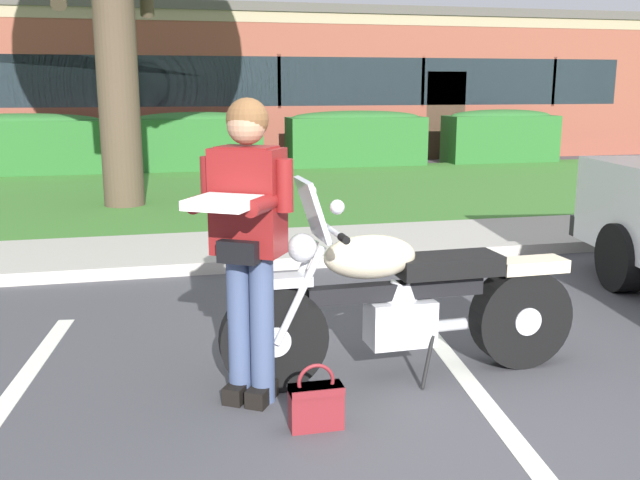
{
  "coord_description": "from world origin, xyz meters",
  "views": [
    {
      "loc": [
        -1.64,
        -3.16,
        1.76
      ],
      "look_at": [
        -0.66,
        0.95,
        0.85
      ],
      "focal_mm": 40.11,
      "sensor_mm": 36.0,
      "label": 1
    }
  ],
  "objects_px": {
    "brick_building": "(251,85)",
    "hedge_right": "(500,135)",
    "motorcycle": "(416,300)",
    "hedge_center_left": "(197,141)",
    "handbag": "(316,402)",
    "rider_person": "(247,228)",
    "hedge_left": "(20,144)",
    "hedge_center_right": "(356,138)"
  },
  "relations": [
    {
      "from": "hedge_center_right",
      "to": "hedge_right",
      "type": "height_order",
      "value": "same"
    },
    {
      "from": "hedge_center_left",
      "to": "hedge_right",
      "type": "height_order",
      "value": "same"
    },
    {
      "from": "handbag",
      "to": "brick_building",
      "type": "xyz_separation_m",
      "value": [
        2.16,
        17.66,
        1.65
      ]
    },
    {
      "from": "rider_person",
      "to": "brick_building",
      "type": "xyz_separation_m",
      "value": [
        2.45,
        17.24,
        0.79
      ]
    },
    {
      "from": "handbag",
      "to": "hedge_center_right",
      "type": "distance_m",
      "value": 12.26
    },
    {
      "from": "handbag",
      "to": "rider_person",
      "type": "bearing_deg",
      "value": 124.45
    },
    {
      "from": "hedge_center_left",
      "to": "hedge_right",
      "type": "xyz_separation_m",
      "value": [
        6.87,
        0.0,
        0.0
      ]
    },
    {
      "from": "handbag",
      "to": "hedge_right",
      "type": "bearing_deg",
      "value": 58.91
    },
    {
      "from": "motorcycle",
      "to": "hedge_center_left",
      "type": "bearing_deg",
      "value": 92.91
    },
    {
      "from": "hedge_right",
      "to": "hedge_center_right",
      "type": "bearing_deg",
      "value": -180.0
    },
    {
      "from": "handbag",
      "to": "hedge_right",
      "type": "xyz_separation_m",
      "value": [
        7.06,
        11.7,
        0.51
      ]
    },
    {
      "from": "hedge_right",
      "to": "brick_building",
      "type": "xyz_separation_m",
      "value": [
        -4.89,
        5.96,
        1.14
      ]
    },
    {
      "from": "motorcycle",
      "to": "hedge_center_right",
      "type": "bearing_deg",
      "value": 75.58
    },
    {
      "from": "motorcycle",
      "to": "hedge_left",
      "type": "xyz_separation_m",
      "value": [
        -4.0,
        11.16,
        0.16
      ]
    },
    {
      "from": "rider_person",
      "to": "hedge_center_left",
      "type": "height_order",
      "value": "rider_person"
    },
    {
      "from": "hedge_left",
      "to": "hedge_right",
      "type": "height_order",
      "value": "same"
    },
    {
      "from": "hedge_left",
      "to": "rider_person",
      "type": "bearing_deg",
      "value": -75.27
    },
    {
      "from": "handbag",
      "to": "hedge_center_right",
      "type": "height_order",
      "value": "hedge_center_right"
    },
    {
      "from": "handbag",
      "to": "brick_building",
      "type": "height_order",
      "value": "brick_building"
    },
    {
      "from": "rider_person",
      "to": "hedge_right",
      "type": "relative_size",
      "value": 0.66
    },
    {
      "from": "hedge_center_left",
      "to": "hedge_left",
      "type": "bearing_deg",
      "value": 180.0
    },
    {
      "from": "hedge_center_left",
      "to": "hedge_center_right",
      "type": "height_order",
      "value": "same"
    },
    {
      "from": "rider_person",
      "to": "hedge_left",
      "type": "height_order",
      "value": "rider_person"
    },
    {
      "from": "rider_person",
      "to": "hedge_left",
      "type": "distance_m",
      "value": 11.67
    },
    {
      "from": "brick_building",
      "to": "hedge_center_right",
      "type": "bearing_deg",
      "value": -76.27
    },
    {
      "from": "hedge_left",
      "to": "hedge_right",
      "type": "relative_size",
      "value": 1.26
    },
    {
      "from": "rider_person",
      "to": "motorcycle",
      "type": "bearing_deg",
      "value": 6.71
    },
    {
      "from": "hedge_left",
      "to": "brick_building",
      "type": "bearing_deg",
      "value": 47.71
    },
    {
      "from": "hedge_left",
      "to": "hedge_right",
      "type": "distance_m",
      "value": 10.31
    },
    {
      "from": "brick_building",
      "to": "hedge_right",
      "type": "bearing_deg",
      "value": -50.6
    },
    {
      "from": "motorcycle",
      "to": "handbag",
      "type": "xyz_separation_m",
      "value": [
        -0.75,
        -0.54,
        -0.34
      ]
    },
    {
      "from": "hedge_left",
      "to": "handbag",
      "type": "bearing_deg",
      "value": -74.46
    },
    {
      "from": "rider_person",
      "to": "handbag",
      "type": "relative_size",
      "value": 4.74
    },
    {
      "from": "handbag",
      "to": "hedge_center_left",
      "type": "height_order",
      "value": "hedge_center_left"
    },
    {
      "from": "motorcycle",
      "to": "handbag",
      "type": "height_order",
      "value": "motorcycle"
    },
    {
      "from": "hedge_center_left",
      "to": "motorcycle",
      "type": "bearing_deg",
      "value": -87.09
    },
    {
      "from": "motorcycle",
      "to": "rider_person",
      "type": "relative_size",
      "value": 1.32
    },
    {
      "from": "motorcycle",
      "to": "hedge_right",
      "type": "xyz_separation_m",
      "value": [
        6.31,
        11.16,
        0.16
      ]
    },
    {
      "from": "hedge_left",
      "to": "hedge_center_left",
      "type": "relative_size",
      "value": 1.22
    },
    {
      "from": "hedge_right",
      "to": "rider_person",
      "type": "bearing_deg",
      "value": -123.06
    },
    {
      "from": "motorcycle",
      "to": "rider_person",
      "type": "xyz_separation_m",
      "value": [
        -1.04,
        -0.12,
        0.52
      ]
    },
    {
      "from": "handbag",
      "to": "hedge_center_left",
      "type": "xyz_separation_m",
      "value": [
        0.18,
        11.7,
        0.51
      ]
    }
  ]
}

